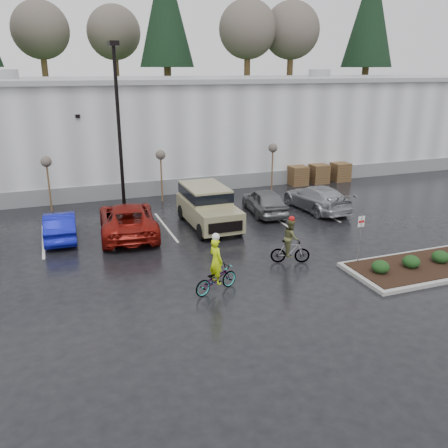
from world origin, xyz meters
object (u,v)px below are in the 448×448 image
object	(u,v)px
sapling_mid	(161,158)
car_grey	(264,201)
sapling_east	(273,151)
pallet_stack_a	(298,175)
car_red	(128,219)
cyclist_olive	(290,246)
car_blue	(60,225)
pallet_stack_c	(340,172)
car_far_silver	(316,198)
fire_lane_sign	(360,234)
cyclist_hivis	(216,274)
sapling_west	(47,165)
pallet_stack_b	(319,174)
lamppost	(118,110)
suv_tan	(209,207)

from	to	relation	value
sapling_mid	car_grey	xyz separation A→B (m)	(4.84, -4.57, -2.00)
sapling_east	pallet_stack_a	xyz separation A→B (m)	(2.50, 1.00, -2.05)
car_red	cyclist_olive	distance (m)	8.37
sapling_east	car_blue	xyz separation A→B (m)	(-13.66, -4.99, -2.05)
pallet_stack_a	car_grey	size ratio (longest dim) A/B	0.32
pallet_stack_c	car_far_silver	size ratio (longest dim) A/B	0.27
pallet_stack_a	car_blue	size ratio (longest dim) A/B	0.33
fire_lane_sign	cyclist_hivis	xyz separation A→B (m)	(-6.32, -0.19, -0.70)
car_grey	car_far_silver	distance (m)	3.14
sapling_mid	pallet_stack_c	xyz separation A→B (m)	(13.50, 1.00, -2.05)
sapling_west	sapling_mid	bearing A→B (deg)	0.00
sapling_west	car_far_silver	bearing A→B (deg)	-19.01
sapling_east	pallet_stack_a	size ratio (longest dim) A/B	2.37
car_blue	pallet_stack_c	bearing A→B (deg)	-160.71
car_far_silver	cyclist_hivis	world-z (taller)	cyclist_hivis
pallet_stack_c	cyclist_hivis	xyz separation A→B (m)	(-14.52, -13.99, 0.03)
sapling_mid	cyclist_hivis	size ratio (longest dim) A/B	1.40
pallet_stack_a	fire_lane_sign	size ratio (longest dim) A/B	0.61
pallet_stack_b	car_blue	size ratio (longest dim) A/B	0.33
sapling_west	sapling_mid	size ratio (longest dim) A/B	1.00
cyclist_olive	pallet_stack_b	bearing A→B (deg)	-15.19
lamppost	sapling_west	size ratio (longest dim) A/B	2.88
cyclist_hivis	pallet_stack_b	bearing A→B (deg)	-62.58
fire_lane_sign	car_grey	size ratio (longest dim) A/B	0.52
sapling_east	cyclist_olive	world-z (taller)	sapling_east
pallet_stack_a	fire_lane_sign	xyz separation A→B (m)	(-4.70, -13.80, 0.73)
cyclist_olive	pallet_stack_c	bearing A→B (deg)	-20.31
pallet_stack_c	cyclist_olive	size ratio (longest dim) A/B	0.65
car_grey	sapling_mid	bearing A→B (deg)	-37.09
lamppost	car_red	size ratio (longest dim) A/B	1.62
car_far_silver	pallet_stack_a	bearing A→B (deg)	-112.73
pallet_stack_c	suv_tan	distance (m)	14.07
car_blue	pallet_stack_b	bearing A→B (deg)	-159.12
lamppost	car_grey	distance (m)	9.55
sapling_west	car_red	world-z (taller)	sapling_west
pallet_stack_a	fire_lane_sign	distance (m)	14.60
sapling_east	car_blue	distance (m)	14.69
sapling_west	cyclist_olive	distance (m)	14.93
sapling_mid	suv_tan	xyz separation A→B (m)	(1.13, -5.71, -1.70)
car_far_silver	car_blue	bearing A→B (deg)	-3.80
suv_tan	lamppost	bearing A→B (deg)	127.66
pallet_stack_a	car_far_silver	size ratio (longest dim) A/B	0.27
car_blue	cyclist_hivis	size ratio (longest dim) A/B	1.79
pallet_stack_b	car_red	bearing A→B (deg)	-156.17
pallet_stack_c	suv_tan	world-z (taller)	suv_tan
sapling_mid	pallet_stack_b	bearing A→B (deg)	4.89
pallet_stack_c	car_red	world-z (taller)	car_red
lamppost	sapling_east	xyz separation A→B (m)	(10.00, 1.00, -2.96)
car_red	suv_tan	bearing A→B (deg)	-177.55
lamppost	sapling_west	world-z (taller)	lamppost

